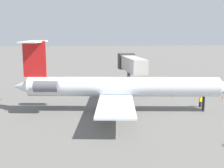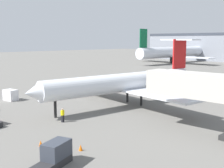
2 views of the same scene
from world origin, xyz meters
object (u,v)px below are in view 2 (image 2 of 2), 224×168
(traffic_cone_near, at_px, (41,143))
(parked_airliner_west_end, at_px, (173,52))
(ground_crew_marshaller, at_px, (63,115))
(baggage_tug_lead, at_px, (54,156))
(jet_bridge, at_px, (216,89))
(cargo_container_uld, at_px, (11,95))
(traffic_cone_mid, at_px, (81,148))
(regional_jet, at_px, (129,82))

(traffic_cone_near, distance_m, parked_airliner_west_end, 103.44)
(parked_airliner_west_end, bearing_deg, ground_crew_marshaller, -62.67)
(baggage_tug_lead, xyz_separation_m, traffic_cone_near, (-4.66, 1.48, -0.56))
(jet_bridge, bearing_deg, baggage_tug_lead, -107.61)
(ground_crew_marshaller, height_order, traffic_cone_near, ground_crew_marshaller)
(ground_crew_marshaller, relative_size, cargo_container_uld, 0.69)
(baggage_tug_lead, xyz_separation_m, parked_airliner_west_end, (-53.88, 92.36, 3.65))
(ground_crew_marshaller, relative_size, baggage_tug_lead, 0.40)
(cargo_container_uld, height_order, traffic_cone_mid, cargo_container_uld)
(baggage_tug_lead, height_order, traffic_cone_mid, baggage_tug_lead)
(jet_bridge, distance_m, ground_crew_marshaller, 17.70)
(regional_jet, xyz_separation_m, jet_bridge, (16.21, -4.42, 1.40))
(regional_jet, height_order, traffic_cone_mid, regional_jet)
(jet_bridge, height_order, traffic_cone_near, jet_bridge)
(regional_jet, height_order, parked_airliner_west_end, parked_airliner_west_end)
(baggage_tug_lead, xyz_separation_m, traffic_cone_mid, (-1.22, 3.51, -0.56))
(parked_airliner_west_end, bearing_deg, traffic_cone_mid, -59.34)
(cargo_container_uld, bearing_deg, regional_jet, 36.80)
(ground_crew_marshaller, height_order, parked_airliner_west_end, parked_airliner_west_end)
(traffic_cone_near, relative_size, parked_airliner_west_end, 0.01)
(baggage_tug_lead, bearing_deg, ground_crew_marshaller, 143.09)
(regional_jet, relative_size, ground_crew_marshaller, 18.29)
(regional_jet, relative_size, traffic_cone_mid, 56.21)
(jet_bridge, bearing_deg, ground_crew_marshaller, -151.20)
(baggage_tug_lead, height_order, parked_airliner_west_end, parked_airliner_west_end)
(traffic_cone_near, bearing_deg, traffic_cone_mid, 30.53)
(parked_airliner_west_end, bearing_deg, cargo_container_uld, -72.00)
(traffic_cone_near, xyz_separation_m, traffic_cone_mid, (3.45, 2.03, 0.00))
(regional_jet, xyz_separation_m, parked_airliner_west_end, (-42.70, 72.10, 0.92))
(ground_crew_marshaller, height_order, cargo_container_uld, cargo_container_uld)
(cargo_container_uld, distance_m, traffic_cone_mid, 25.99)
(regional_jet, bearing_deg, ground_crew_marshaller, -84.95)
(baggage_tug_lead, bearing_deg, cargo_container_uld, 162.03)
(regional_jet, xyz_separation_m, cargo_container_uld, (-15.51, -11.60, -2.69))
(regional_jet, distance_m, jet_bridge, 16.86)
(baggage_tug_lead, relative_size, traffic_cone_near, 7.70)
(jet_bridge, bearing_deg, parked_airliner_west_end, 127.59)
(jet_bridge, distance_m, cargo_container_uld, 32.78)
(traffic_cone_near, bearing_deg, cargo_container_uld, 161.95)
(jet_bridge, relative_size, parked_airliner_west_end, 0.32)
(baggage_tug_lead, xyz_separation_m, cargo_container_uld, (-26.69, 8.66, 0.04))
(traffic_cone_near, bearing_deg, regional_jet, 109.13)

